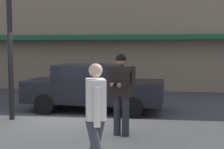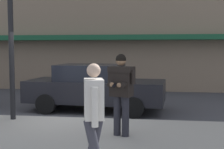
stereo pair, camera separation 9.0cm
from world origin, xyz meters
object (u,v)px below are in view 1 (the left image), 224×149
Objects in this scene: parked_sedan_mid at (93,87)px; man_texting_on_phone at (121,86)px; street_lamp_post at (9,8)px; pedestrian_in_light_coat at (96,111)px.

man_texting_on_phone is (1.25, -3.39, 0.46)m from parked_sedan_mid.
street_lamp_post reaches higher than man_texting_on_phone.
parked_sedan_mid is 0.95× the size of street_lamp_post.
pedestrian_in_light_coat is at bearing -95.08° from man_texting_on_phone.
pedestrian_in_light_coat is at bearing -79.16° from parked_sedan_mid.
parked_sedan_mid is at bearing 100.84° from pedestrian_in_light_coat.
man_texting_on_phone is at bearing -69.80° from parked_sedan_mid.
street_lamp_post is at bearing 158.29° from man_texting_on_phone.
parked_sedan_mid is 2.57× the size of man_texting_on_phone.
street_lamp_post reaches higher than parked_sedan_mid.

